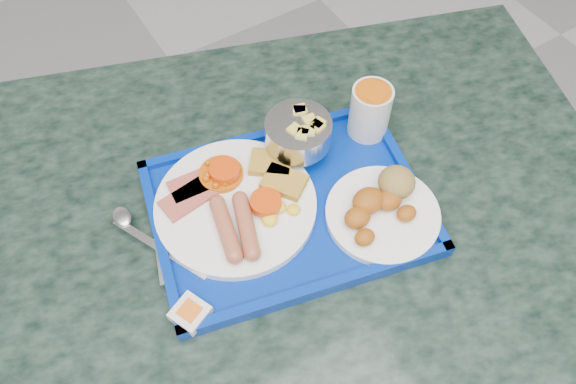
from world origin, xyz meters
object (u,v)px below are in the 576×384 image
Objects in this scene: bread_plate at (383,206)px; juice_cup at (370,110)px; tray at (288,208)px; main_plate at (239,202)px; table at (269,266)px; fruit_bowl at (299,133)px.

bread_plate is 0.17m from juice_cup.
main_plate reaches higher than tray.
bread_plate reaches higher than tray.
main_plate is 1.43× the size of bread_plate.
table is 0.20m from tray.
bread_plate is at bearing -74.96° from fruit_bowl.
table is 0.34m from juice_cup.
juice_cup reaches higher than bread_plate.
bread_plate is 1.64× the size of fruit_bowl.
main_plate is at bearing 144.01° from table.
table is at bearing -35.99° from main_plate.
fruit_bowl is at bearing 32.97° from table.
juice_cup is (0.12, -0.02, 0.00)m from fruit_bowl.
juice_cup is (0.19, 0.06, 0.05)m from tray.
main_plate is 0.14m from fruit_bowl.
table is 5.42× the size of main_plate.
fruit_bowl is at bearing 17.36° from main_plate.
tray is at bearing -130.96° from fruit_bowl.
tray is 0.21m from juice_cup.
juice_cup is (0.08, 0.14, 0.03)m from bread_plate.
tray is at bearing 143.88° from bread_plate.
tray is at bearing -32.07° from main_plate.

